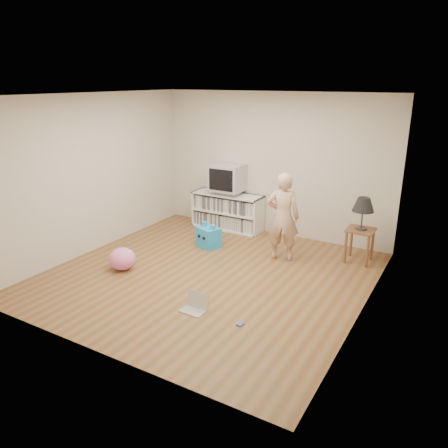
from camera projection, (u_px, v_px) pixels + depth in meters
ground at (208, 275)px, 6.56m from camera, size 4.50×4.50×0.00m
walls at (207, 191)px, 6.15m from camera, size 4.52×4.52×2.60m
ceiling at (206, 95)px, 5.74m from camera, size 4.50×4.50×0.01m
media_unit at (228, 211)px, 8.51m from camera, size 1.40×0.45×0.70m
dvd_deck at (228, 192)px, 8.38m from camera, size 0.45×0.35×0.07m
crt_tv at (228, 178)px, 8.28m from camera, size 0.60×0.53×0.50m
side_table at (360, 237)px, 6.92m from camera, size 0.42×0.42×0.55m
table_lamp at (363, 205)px, 6.75m from camera, size 0.34×0.34×0.52m
person at (283, 217)px, 6.92m from camera, size 0.60×0.47×1.44m
laptop at (195, 306)px, 5.56m from camera, size 0.32×0.26×0.22m
playing_cards at (240, 324)px, 5.23m from camera, size 0.08×0.10×0.02m
plush_blue at (208, 237)px, 7.60m from camera, size 0.45×0.40×0.43m
plush_pink at (122, 259)px, 6.71m from camera, size 0.44×0.44×0.34m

